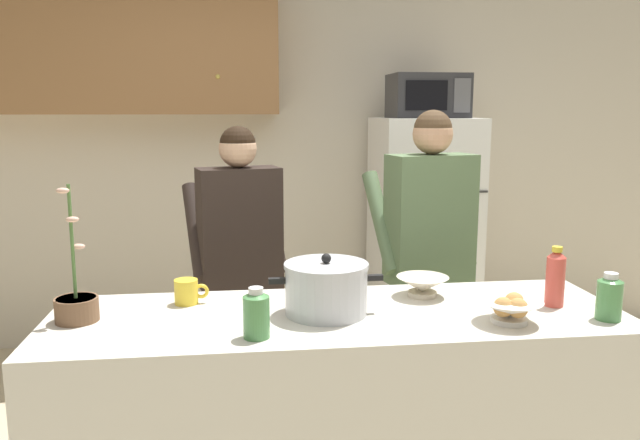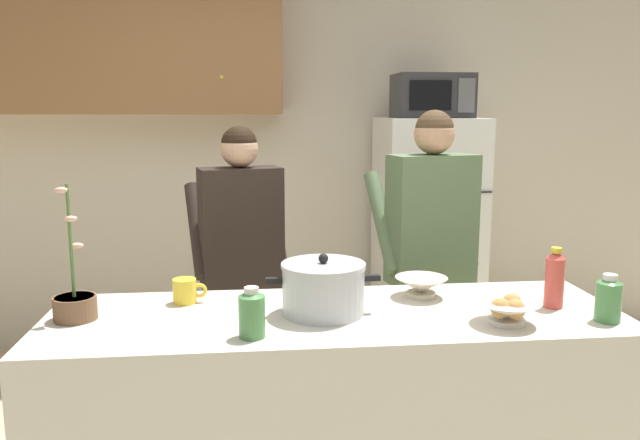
{
  "view_description": "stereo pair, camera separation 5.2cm",
  "coord_description": "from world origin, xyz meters",
  "views": [
    {
      "loc": [
        -0.34,
        -2.18,
        1.66
      ],
      "look_at": [
        0.0,
        0.55,
        1.17
      ],
      "focal_mm": 35.18,
      "sensor_mm": 36.0,
      "label": 1
    },
    {
      "loc": [
        -0.29,
        -2.18,
        1.66
      ],
      "look_at": [
        0.0,
        0.55,
        1.17
      ],
      "focal_mm": 35.18,
      "sensor_mm": 36.0,
      "label": 2
    }
  ],
  "objects": [
    {
      "name": "bread_bowl",
      "position": [
        0.58,
        -0.18,
        0.97
      ],
      "size": [
        0.23,
        0.23,
        0.1
      ],
      "color": "white",
      "rests_on": "kitchen_island"
    },
    {
      "name": "empty_bowl",
      "position": [
        0.36,
        0.17,
        0.97
      ],
      "size": [
        0.21,
        0.21,
        0.08
      ],
      "color": "beige",
      "rests_on": "kitchen_island"
    },
    {
      "name": "bottle_mid_counter",
      "position": [
        0.94,
        -0.19,
        1.0
      ],
      "size": [
        0.09,
        0.09,
        0.17
      ],
      "color": "#4C8C4C",
      "rests_on": "kitchen_island"
    },
    {
      "name": "refrigerator",
      "position": [
        0.86,
        1.85,
        0.8
      ],
      "size": [
        0.64,
        0.68,
        1.6
      ],
      "color": "white",
      "rests_on": "ground"
    },
    {
      "name": "back_wall_unit",
      "position": [
        -0.29,
        2.25,
        1.47
      ],
      "size": [
        6.0,
        0.48,
        2.6
      ],
      "color": "beige",
      "rests_on": "ground"
    },
    {
      "name": "microwave",
      "position": [
        0.86,
        1.83,
        1.74
      ],
      "size": [
        0.48,
        0.37,
        0.28
      ],
      "color": "#2D2D30",
      "rests_on": "refrigerator"
    },
    {
      "name": "potted_orchid",
      "position": [
        -0.93,
        0.03,
        0.98
      ],
      "size": [
        0.15,
        0.15,
        0.49
      ],
      "color": "brown",
      "rests_on": "kitchen_island"
    },
    {
      "name": "person_near_pot",
      "position": [
        -0.36,
        0.93,
        0.98
      ],
      "size": [
        0.55,
        0.49,
        1.58
      ],
      "color": "black",
      "rests_on": "ground"
    },
    {
      "name": "bottle_near_edge",
      "position": [
        -0.3,
        -0.22,
        1.0
      ],
      "size": [
        0.09,
        0.09,
        0.17
      ],
      "color": "#4C8C4C",
      "rests_on": "kitchen_island"
    },
    {
      "name": "coffee_mug",
      "position": [
        -0.56,
        0.18,
        0.97
      ],
      "size": [
        0.13,
        0.09,
        0.1
      ],
      "color": "yellow",
      "rests_on": "kitchen_island"
    },
    {
      "name": "person_by_sink",
      "position": [
        0.57,
        0.78,
        1.03
      ],
      "size": [
        0.56,
        0.49,
        1.65
      ],
      "color": "#726656",
      "rests_on": "ground"
    },
    {
      "name": "bottle_far_corner",
      "position": [
        0.82,
        -0.02,
        1.03
      ],
      "size": [
        0.07,
        0.07,
        0.23
      ],
      "color": "#D84C3F",
      "rests_on": "kitchen_island"
    },
    {
      "name": "kitchen_island",
      "position": [
        0.0,
        0.0,
        0.46
      ],
      "size": [
        2.11,
        0.68,
        0.92
      ],
      "primitive_type": "cube",
      "color": "silver",
      "rests_on": "ground"
    },
    {
      "name": "cooking_pot",
      "position": [
        -0.05,
        0.0,
        1.02
      ],
      "size": [
        0.42,
        0.31,
        0.22
      ],
      "color": "silver",
      "rests_on": "kitchen_island"
    }
  ]
}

